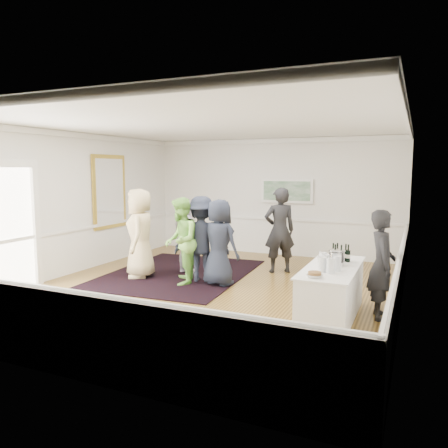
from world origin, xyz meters
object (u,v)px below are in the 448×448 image
at_px(guest_navy, 219,243).
at_px(ice_bucket, 337,258).
at_px(serving_table, 331,292).
at_px(guest_dark_b, 280,230).
at_px(guest_lilac, 186,237).
at_px(guest_dark_a, 201,239).
at_px(guest_green, 181,241).
at_px(bartender, 382,264).
at_px(nut_bowl, 315,275).
at_px(guest_tan, 140,233).

distance_m(guest_navy, ice_bucket, 2.68).
bearing_deg(ice_bucket, serving_table, -108.02).
distance_m(guest_dark_b, guest_navy, 1.76).
height_order(serving_table, guest_lilac, guest_lilac).
relative_size(guest_dark_a, guest_navy, 1.02).
xyz_separation_m(guest_green, guest_navy, (0.77, 0.23, -0.01)).
xyz_separation_m(bartender, guest_navy, (-3.18, 0.77, 0.01)).
relative_size(serving_table, bartender, 1.19).
relative_size(guest_dark_a, nut_bowl, 7.74).
bearing_deg(serving_table, guest_navy, 156.35).
height_order(guest_dark_b, nut_bowl, guest_dark_b).
distance_m(guest_dark_a, ice_bucket, 3.17).
bearing_deg(bartender, guest_tan, 69.79).
relative_size(guest_lilac, guest_dark_b, 0.86).
xyz_separation_m(bartender, guest_tan, (-5.03, 0.65, 0.10)).
xyz_separation_m(serving_table, guest_tan, (-4.32, 0.97, 0.55)).
height_order(guest_dark_a, guest_dark_b, guest_dark_b).
bearing_deg(serving_table, bartender, 23.71).
distance_m(serving_table, guest_dark_b, 3.18).
height_order(guest_tan, guest_green, guest_tan).
distance_m(guest_dark_b, nut_bowl, 3.79).
bearing_deg(guest_dark_a, serving_table, 137.67).
relative_size(guest_dark_a, ice_bucket, 6.96).
relative_size(guest_tan, guest_lilac, 1.16).
distance_m(guest_lilac, nut_bowl, 4.27).
bearing_deg(guest_tan, bartender, 54.55).
xyz_separation_m(guest_green, nut_bowl, (3.13, -1.66, -0.02)).
xyz_separation_m(guest_tan, guest_lilac, (0.75, 0.72, -0.13)).
relative_size(serving_table, guest_dark_b, 1.06).
distance_m(bartender, guest_navy, 3.27).
xyz_separation_m(bartender, guest_dark_a, (-3.66, 0.90, 0.03)).
height_order(serving_table, guest_tan, guest_tan).
bearing_deg(guest_lilac, guest_green, 143.84).
bearing_deg(nut_bowl, guest_dark_b, 114.37).
height_order(serving_table, guest_dark_b, guest_dark_b).
relative_size(guest_dark_a, guest_dark_b, 0.92).
bearing_deg(serving_table, guest_green, 165.20).
xyz_separation_m(bartender, guest_green, (-3.95, 0.54, 0.03)).
distance_m(bartender, guest_green, 3.98).
distance_m(serving_table, guest_green, 3.38).
bearing_deg(guest_dark_a, guest_dark_b, -151.44).
relative_size(guest_tan, ice_bucket, 7.50).
bearing_deg(guest_dark_a, guest_lilac, -56.73).
xyz_separation_m(serving_table, guest_dark_a, (-2.94, 1.22, 0.48)).
bearing_deg(guest_lilac, serving_table, -173.40).
xyz_separation_m(serving_table, guest_green, (-3.23, 0.85, 0.48)).
distance_m(guest_dark_a, guest_navy, 0.49).
relative_size(guest_tan, nut_bowl, 8.34).
xyz_separation_m(serving_table, nut_bowl, (-0.11, -0.80, 0.45)).
height_order(bartender, guest_green, guest_green).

